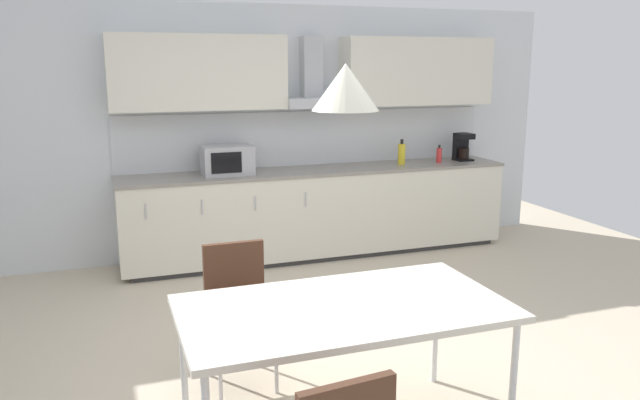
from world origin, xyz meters
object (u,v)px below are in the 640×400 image
(bottle_red, at_px, (439,155))
(pendant_lamp, at_px, (345,87))
(coffee_maker, at_px, (462,147))
(microwave, at_px, (227,160))
(chair_far_left, at_px, (238,299))
(bottle_yellow, at_px, (402,154))
(dining_table, at_px, (344,313))

(bottle_red, relative_size, pendant_lamp, 0.60)
(coffee_maker, relative_size, pendant_lamp, 0.94)
(coffee_maker, height_order, bottle_red, coffee_maker)
(microwave, xyz_separation_m, chair_far_left, (-0.41, -2.33, -0.51))
(bottle_red, xyz_separation_m, bottle_yellow, (-0.43, 0.03, 0.03))
(bottle_red, relative_size, bottle_yellow, 0.72)
(microwave, distance_m, bottle_yellow, 1.87)
(bottle_yellow, distance_m, chair_far_left, 3.29)
(bottle_yellow, distance_m, dining_table, 3.69)
(coffee_maker, xyz_separation_m, bottle_red, (-0.33, -0.07, -0.07))
(pendant_lamp, bearing_deg, dining_table, -90.00)
(bottle_yellow, bearing_deg, bottle_red, -4.56)
(microwave, bearing_deg, coffee_maker, 0.57)
(coffee_maker, bearing_deg, pendant_lamp, -129.99)
(chair_far_left, bearing_deg, coffee_maker, 37.76)
(bottle_red, distance_m, chair_far_left, 3.58)
(chair_far_left, distance_m, pendant_lamp, 1.60)
(pendant_lamp, bearing_deg, bottle_red, 53.06)
(bottle_yellow, relative_size, chair_far_left, 0.31)
(bottle_yellow, bearing_deg, coffee_maker, 2.63)
(bottle_red, bearing_deg, bottle_yellow, 175.44)
(chair_far_left, bearing_deg, pendant_lamp, -65.71)
(bottle_red, bearing_deg, dining_table, -126.94)
(coffee_maker, bearing_deg, microwave, -179.43)
(chair_far_left, bearing_deg, dining_table, -65.71)
(bottle_red, distance_m, bottle_yellow, 0.44)
(bottle_yellow, xyz_separation_m, pendant_lamp, (-1.91, -3.15, 0.83))
(coffee_maker, bearing_deg, dining_table, -129.99)
(coffee_maker, relative_size, bottle_yellow, 1.13)
(dining_table, height_order, chair_far_left, chair_far_left)
(microwave, bearing_deg, pendant_lamp, -90.69)
(coffee_maker, distance_m, chair_far_left, 3.88)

